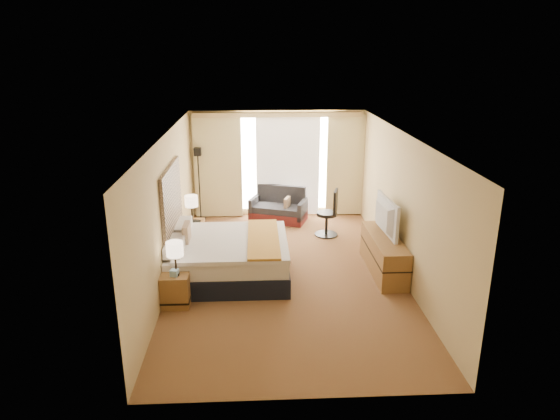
{
  "coord_description": "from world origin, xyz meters",
  "views": [
    {
      "loc": [
        -0.54,
        -8.48,
        4.04
      ],
      "look_at": [
        -0.09,
        0.4,
        1.12
      ],
      "focal_mm": 32.0,
      "sensor_mm": 36.0,
      "label": 1
    }
  ],
  "objects_px": {
    "floor_lamp": "(198,169)",
    "television": "(381,216)",
    "nightstand_right": "(194,234)",
    "lamp_right": "(191,202)",
    "loveseat": "(279,209)",
    "desk_chair": "(329,215)",
    "bed": "(228,257)",
    "lamp_left": "(175,250)",
    "media_dresser": "(384,254)",
    "nightstand_left": "(176,288)"
  },
  "relations": [
    {
      "from": "loveseat",
      "to": "bed",
      "type": "bearing_deg",
      "value": -89.22
    },
    {
      "from": "floor_lamp",
      "to": "television",
      "type": "height_order",
      "value": "floor_lamp"
    },
    {
      "from": "bed",
      "to": "loveseat",
      "type": "distance_m",
      "value": 3.28
    },
    {
      "from": "loveseat",
      "to": "desk_chair",
      "type": "distance_m",
      "value": 1.54
    },
    {
      "from": "nightstand_right",
      "to": "lamp_right",
      "type": "xyz_separation_m",
      "value": [
        -0.01,
        0.0,
        0.71
      ]
    },
    {
      "from": "lamp_left",
      "to": "nightstand_left",
      "type": "bearing_deg",
      "value": 114.27
    },
    {
      "from": "floor_lamp",
      "to": "television",
      "type": "relative_size",
      "value": 1.51
    },
    {
      "from": "television",
      "to": "lamp_right",
      "type": "bearing_deg",
      "value": 67.97
    },
    {
      "from": "lamp_left",
      "to": "television",
      "type": "xyz_separation_m",
      "value": [
        3.62,
        1.33,
        0.05
      ]
    },
    {
      "from": "media_dresser",
      "to": "desk_chair",
      "type": "xyz_separation_m",
      "value": [
        -0.75,
        1.94,
        0.12
      ]
    },
    {
      "from": "loveseat",
      "to": "floor_lamp",
      "type": "relative_size",
      "value": 0.83
    },
    {
      "from": "loveseat",
      "to": "lamp_left",
      "type": "bearing_deg",
      "value": -94.01
    },
    {
      "from": "bed",
      "to": "floor_lamp",
      "type": "distance_m",
      "value": 3.46
    },
    {
      "from": "nightstand_left",
      "to": "media_dresser",
      "type": "bearing_deg",
      "value": 15.84
    },
    {
      "from": "nightstand_left",
      "to": "lamp_right",
      "type": "bearing_deg",
      "value": 90.26
    },
    {
      "from": "nightstand_right",
      "to": "floor_lamp",
      "type": "xyz_separation_m",
      "value": [
        -0.03,
        1.73,
        0.98
      ]
    },
    {
      "from": "loveseat",
      "to": "lamp_left",
      "type": "xyz_separation_m",
      "value": [
        -1.85,
        -4.16,
        0.72
      ]
    },
    {
      "from": "nightstand_left",
      "to": "desk_chair",
      "type": "height_order",
      "value": "desk_chair"
    },
    {
      "from": "floor_lamp",
      "to": "lamp_right",
      "type": "xyz_separation_m",
      "value": [
        0.02,
        -1.73,
        -0.27
      ]
    },
    {
      "from": "floor_lamp",
      "to": "nightstand_left",
      "type": "bearing_deg",
      "value": -89.59
    },
    {
      "from": "nightstand_right",
      "to": "lamp_right",
      "type": "bearing_deg",
      "value": 159.61
    },
    {
      "from": "loveseat",
      "to": "floor_lamp",
      "type": "xyz_separation_m",
      "value": [
        -1.91,
        0.14,
        0.99
      ]
    },
    {
      "from": "lamp_right",
      "to": "television",
      "type": "xyz_separation_m",
      "value": [
        3.66,
        -1.25,
        0.05
      ]
    },
    {
      "from": "nightstand_left",
      "to": "desk_chair",
      "type": "relative_size",
      "value": 0.52
    },
    {
      "from": "loveseat",
      "to": "desk_chair",
      "type": "relative_size",
      "value": 1.39
    },
    {
      "from": "nightstand_left",
      "to": "floor_lamp",
      "type": "relative_size",
      "value": 0.31
    },
    {
      "from": "media_dresser",
      "to": "lamp_right",
      "type": "relative_size",
      "value": 3.17
    },
    {
      "from": "nightstand_right",
      "to": "floor_lamp",
      "type": "bearing_deg",
      "value": 90.99
    },
    {
      "from": "floor_lamp",
      "to": "desk_chair",
      "type": "xyz_separation_m",
      "value": [
        2.98,
        -1.24,
        -0.79
      ]
    },
    {
      "from": "lamp_right",
      "to": "nightstand_right",
      "type": "bearing_deg",
      "value": -20.39
    },
    {
      "from": "nightstand_right",
      "to": "media_dresser",
      "type": "bearing_deg",
      "value": -21.4
    },
    {
      "from": "lamp_left",
      "to": "television",
      "type": "bearing_deg",
      "value": 20.14
    },
    {
      "from": "bed",
      "to": "television",
      "type": "xyz_separation_m",
      "value": [
        2.84,
        0.26,
        0.66
      ]
    },
    {
      "from": "bed",
      "to": "lamp_right",
      "type": "height_order",
      "value": "lamp_right"
    },
    {
      "from": "loveseat",
      "to": "floor_lamp",
      "type": "bearing_deg",
      "value": -164.39
    },
    {
      "from": "media_dresser",
      "to": "loveseat",
      "type": "height_order",
      "value": "loveseat"
    },
    {
      "from": "nightstand_right",
      "to": "lamp_left",
      "type": "xyz_separation_m",
      "value": [
        0.03,
        -2.58,
        0.72
      ]
    },
    {
      "from": "nightstand_right",
      "to": "desk_chair",
      "type": "relative_size",
      "value": 0.52
    },
    {
      "from": "lamp_left",
      "to": "television",
      "type": "relative_size",
      "value": 0.48
    },
    {
      "from": "media_dresser",
      "to": "lamp_right",
      "type": "bearing_deg",
      "value": 158.6
    },
    {
      "from": "nightstand_left",
      "to": "floor_lamp",
      "type": "height_order",
      "value": "floor_lamp"
    },
    {
      "from": "nightstand_right",
      "to": "desk_chair",
      "type": "height_order",
      "value": "desk_chair"
    },
    {
      "from": "nightstand_right",
      "to": "television",
      "type": "bearing_deg",
      "value": -18.91
    },
    {
      "from": "desk_chair",
      "to": "lamp_right",
      "type": "distance_m",
      "value": 3.05
    },
    {
      "from": "media_dresser",
      "to": "bed",
      "type": "xyz_separation_m",
      "value": [
        -2.89,
        -0.06,
        0.03
      ]
    },
    {
      "from": "loveseat",
      "to": "lamp_right",
      "type": "relative_size",
      "value": 2.6
    },
    {
      "from": "media_dresser",
      "to": "bed",
      "type": "bearing_deg",
      "value": -178.86
    },
    {
      "from": "desk_chair",
      "to": "television",
      "type": "relative_size",
      "value": 0.9
    },
    {
      "from": "media_dresser",
      "to": "lamp_left",
      "type": "xyz_separation_m",
      "value": [
        -3.67,
        -1.13,
        0.64
      ]
    },
    {
      "from": "nightstand_left",
      "to": "loveseat",
      "type": "height_order",
      "value": "loveseat"
    }
  ]
}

